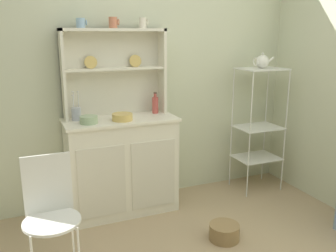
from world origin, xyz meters
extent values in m
cube|color=beige|center=(0.00, 1.62, 1.25)|extent=(3.84, 0.05, 2.50)
cube|color=silver|center=(-0.23, 1.37, 0.44)|extent=(0.95, 0.42, 0.87)
cube|color=beige|center=(-0.46, 1.16, 0.39)|extent=(0.40, 0.01, 0.61)
cube|color=beige|center=(-0.01, 1.16, 0.39)|extent=(0.40, 0.01, 0.61)
cube|color=white|center=(-0.23, 1.37, 0.86)|extent=(0.98, 0.45, 0.02)
cube|color=silver|center=(-0.23, 1.57, 1.25)|extent=(0.91, 0.02, 0.76)
cube|color=silver|center=(-0.68, 1.49, 1.25)|extent=(0.02, 0.18, 0.76)
cube|color=silver|center=(0.21, 1.49, 1.25)|extent=(0.02, 0.18, 0.76)
cube|color=silver|center=(-0.23, 1.49, 1.29)|extent=(0.87, 0.16, 0.02)
cube|color=silver|center=(-0.23, 1.49, 1.62)|extent=(0.91, 0.18, 0.02)
cylinder|color=#DBB760|center=(-0.43, 1.53, 1.35)|extent=(0.11, 0.03, 0.11)
cylinder|color=#DBB760|center=(-0.03, 1.53, 1.35)|extent=(0.11, 0.03, 0.11)
cylinder|color=silver|center=(0.99, 1.16, 0.63)|extent=(0.01, 0.01, 1.26)
cylinder|color=silver|center=(1.41, 1.16, 0.63)|extent=(0.01, 0.01, 1.26)
cylinder|color=silver|center=(0.99, 1.48, 0.63)|extent=(0.01, 0.01, 1.26)
cylinder|color=silver|center=(1.41, 1.48, 0.63)|extent=(0.01, 0.01, 1.26)
cube|color=silver|center=(1.20, 1.32, 1.26)|extent=(0.44, 0.34, 0.01)
cube|color=silver|center=(1.20, 1.32, 0.66)|extent=(0.44, 0.34, 0.01)
cube|color=silver|center=(1.20, 1.32, 0.34)|extent=(0.44, 0.34, 0.01)
cylinder|color=white|center=(-1.05, 0.67, 0.23)|extent=(0.01, 0.01, 0.45)
cylinder|color=white|center=(-0.78, 0.67, 0.23)|extent=(0.01, 0.01, 0.45)
cylinder|color=white|center=(-0.92, 0.54, 0.45)|extent=(0.36, 0.36, 0.02)
cube|color=white|center=(-0.92, 0.67, 0.65)|extent=(0.31, 0.02, 0.40)
cylinder|color=#93754C|center=(0.37, 0.57, 0.06)|extent=(0.24, 0.24, 0.13)
cylinder|color=#8EB2D1|center=(-0.51, 1.49, 1.68)|extent=(0.07, 0.07, 0.08)
torus|color=#8EB2D1|center=(-0.46, 1.49, 1.68)|extent=(0.01, 0.05, 0.05)
cylinder|color=#C67556|center=(-0.23, 1.49, 1.68)|extent=(0.07, 0.07, 0.09)
torus|color=#C67556|center=(-0.19, 1.49, 1.69)|extent=(0.01, 0.05, 0.05)
cylinder|color=silver|center=(0.03, 1.49, 1.68)|extent=(0.06, 0.06, 0.09)
torus|color=silver|center=(0.07, 1.49, 1.69)|extent=(0.01, 0.05, 0.05)
cylinder|color=#9EB78E|center=(-0.52, 1.29, 0.90)|extent=(0.15, 0.15, 0.06)
cylinder|color=#DBB760|center=(-0.23, 1.29, 0.90)|extent=(0.17, 0.17, 0.06)
cylinder|color=#B74C47|center=(0.13, 1.45, 0.95)|extent=(0.06, 0.06, 0.15)
cylinder|color=#B74C47|center=(0.13, 1.45, 1.04)|extent=(0.03, 0.03, 0.04)
cylinder|color=#4C382D|center=(0.13, 1.45, 1.06)|extent=(0.03, 0.03, 0.01)
cylinder|color=#B2B7C6|center=(-0.59, 1.45, 0.93)|extent=(0.08, 0.08, 0.11)
cylinder|color=silver|center=(-0.57, 1.44, 1.01)|extent=(0.01, 0.04, 0.19)
ellipsoid|color=silver|center=(-0.57, 1.44, 1.12)|extent=(0.02, 0.01, 0.01)
cylinder|color=silver|center=(-0.61, 1.46, 1.01)|extent=(0.03, 0.03, 0.19)
ellipsoid|color=silver|center=(-0.61, 1.46, 1.12)|extent=(0.02, 0.01, 0.01)
cylinder|color=silver|center=(-0.61, 1.46, 1.00)|extent=(0.02, 0.02, 0.16)
ellipsoid|color=silver|center=(-0.61, 1.46, 1.09)|extent=(0.02, 0.01, 0.01)
sphere|color=white|center=(1.20, 1.32, 1.33)|extent=(0.13, 0.13, 0.13)
sphere|color=silver|center=(1.20, 1.32, 1.40)|extent=(0.02, 0.02, 0.02)
cylinder|color=white|center=(1.30, 1.32, 1.34)|extent=(0.09, 0.02, 0.07)
torus|color=white|center=(1.12, 1.32, 1.33)|extent=(0.01, 0.08, 0.08)
camera|label=1|loc=(-1.04, -1.66, 1.60)|focal=39.05mm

